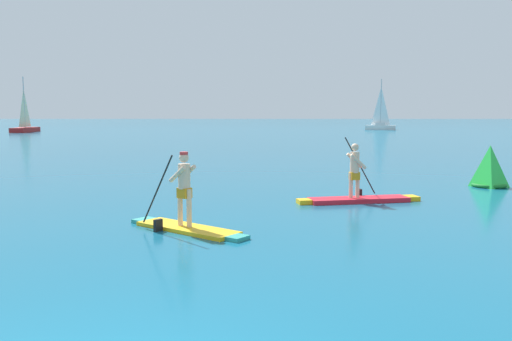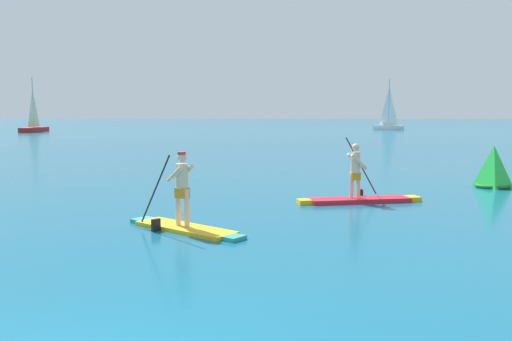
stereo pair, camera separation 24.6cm
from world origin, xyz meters
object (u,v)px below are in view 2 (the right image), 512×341
paddleboarder_far_right (359,192)px  sailboat_right_horizon (388,123)px  race_marker_buoy (493,169)px  sailboat_left_horizon (34,126)px  paddleboarder_mid_center (183,213)px

paddleboarder_far_right → sailboat_right_horizon: sailboat_right_horizon is taller
race_marker_buoy → sailboat_left_horizon: 64.51m
sailboat_right_horizon → sailboat_left_horizon: bearing=33.7°
paddleboarder_mid_center → race_marker_buoy: 11.73m
sailboat_left_horizon → sailboat_right_horizon: bearing=98.5°
paddleboarder_far_right → sailboat_right_horizon: bearing=65.0°
race_marker_buoy → sailboat_left_horizon: size_ratio=0.20×
sailboat_left_horizon → sailboat_right_horizon: sailboat_right_horizon is taller
paddleboarder_far_right → race_marker_buoy: paddleboarder_far_right is taller
paddleboarder_far_right → sailboat_right_horizon: (14.78, 64.99, 0.74)m
sailboat_left_horizon → sailboat_right_horizon: 49.78m
paddleboarder_mid_center → sailboat_right_horizon: (19.17, 68.74, 0.65)m
paddleboarder_far_right → sailboat_left_horizon: size_ratio=0.50×
race_marker_buoy → sailboat_left_horizon: sailboat_left_horizon is taller
paddleboarder_far_right → sailboat_left_horizon: (-33.91, 54.63, 0.49)m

